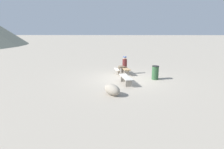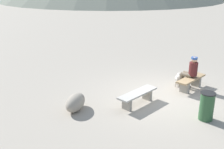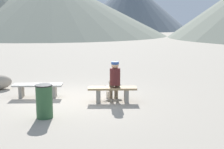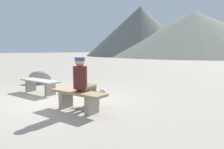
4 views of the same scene
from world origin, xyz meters
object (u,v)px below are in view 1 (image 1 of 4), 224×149
bench_right (125,70)px  boulder (112,90)px  seated_person (124,64)px  dog (117,70)px  trash_bin (155,73)px  bench_left (126,79)px

bench_right → boulder: size_ratio=1.58×
seated_person → dog: bearing=92.0°
trash_bin → boulder: 4.09m
dog → boulder: boulder is taller
seated_person → bench_right: bearing=-134.1°
seated_person → trash_bin: seated_person is taller
bench_left → seated_person: (2.59, 0.05, 0.43)m
bench_left → boulder: 2.09m
bench_right → trash_bin: bearing=-139.9°
trash_bin → boulder: size_ratio=0.89×
bench_right → boulder: boulder is taller
bench_left → bench_right: (2.54, -0.05, -0.00)m
boulder → trash_bin: bearing=-41.3°
seated_person → trash_bin: size_ratio=1.45×
dog → trash_bin: (-1.31, -2.45, 0.12)m
bench_right → trash_bin: trash_bin is taller
bench_right → seated_person: seated_person is taller
bench_left → boulder: bearing=145.9°
bench_right → seated_person: bearing=50.1°
bench_right → seated_person: (0.05, 0.11, 0.43)m
bench_right → trash_bin: 2.36m
dog → trash_bin: 2.78m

